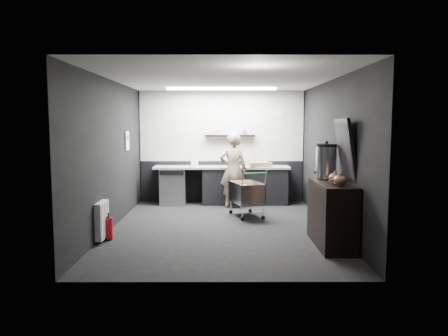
{
  "coord_description": "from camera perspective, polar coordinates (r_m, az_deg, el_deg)",
  "views": [
    {
      "loc": [
        0.03,
        -7.86,
        1.91
      ],
      "look_at": [
        0.05,
        0.4,
        1.07
      ],
      "focal_mm": 35.0,
      "sensor_mm": 36.0,
      "label": 1
    }
  ],
  "objects": [
    {
      "name": "wall_right",
      "position": [
        8.13,
        13.9,
        1.7
      ],
      "size": [
        0.0,
        5.5,
        5.5
      ],
      "primitive_type": "plane",
      "rotation": [
        1.57,
        0.0,
        -1.57
      ],
      "color": "black",
      "rests_on": "floor"
    },
    {
      "name": "sideboard",
      "position": [
        7.07,
        13.93,
        -4.79
      ],
      "size": [
        0.57,
        1.33,
        2.0
      ],
      "color": "black",
      "rests_on": "floor"
    },
    {
      "name": "poster_red_band",
      "position": [
        9.38,
        -12.51,
        3.92
      ],
      "size": [
        0.02,
        0.22,
        0.1
      ],
      "primitive_type": "cube",
      "color": "red",
      "rests_on": "poster"
    },
    {
      "name": "wall_back",
      "position": [
        10.63,
        -0.31,
        2.81
      ],
      "size": [
        5.5,
        0.0,
        5.5
      ],
      "primitive_type": "plane",
      "rotation": [
        1.57,
        0.0,
        0.0
      ],
      "color": "black",
      "rests_on": "floor"
    },
    {
      "name": "white_container",
      "position": [
        10.3,
        -3.87,
        0.58
      ],
      "size": [
        0.18,
        0.15,
        0.14
      ],
      "primitive_type": "cube",
      "rotation": [
        0.0,
        0.0,
        0.22
      ],
      "color": "white",
      "rests_on": "prep_counter"
    },
    {
      "name": "poster",
      "position": [
        9.39,
        -12.53,
        3.49
      ],
      "size": [
        0.02,
        0.3,
        0.4
      ],
      "primitive_type": "cube",
      "color": "white",
      "rests_on": "wall_left"
    },
    {
      "name": "pink_tub",
      "position": [
        10.33,
        1.37,
        0.77
      ],
      "size": [
        0.2,
        0.2,
        0.2
      ],
      "primitive_type": "cylinder",
      "color": "beige",
      "rests_on": "prep_counter"
    },
    {
      "name": "cardboard_box",
      "position": [
        10.31,
        4.51,
        0.49
      ],
      "size": [
        0.63,
        0.55,
        0.11
      ],
      "primitive_type": "cube",
      "rotation": [
        0.0,
        0.0,
        0.29
      ],
      "color": "#9D8553",
      "rests_on": "prep_counter"
    },
    {
      "name": "fire_extinguisher",
      "position": [
        7.47,
        -14.83,
        -7.51
      ],
      "size": [
        0.13,
        0.13,
        0.44
      ],
      "color": "#B60C15",
      "rests_on": "floor"
    },
    {
      "name": "dado_panel",
      "position": [
        10.69,
        -0.3,
        -1.75
      ],
      "size": [
        3.95,
        0.02,
        1.0
      ],
      "primitive_type": "cube",
      "color": "black",
      "rests_on": "wall_back"
    },
    {
      "name": "ceiling",
      "position": [
        7.9,
        -0.36,
        11.56
      ],
      "size": [
        5.5,
        5.5,
        0.0
      ],
      "primitive_type": "plane",
      "rotation": [
        3.14,
        0.0,
        0.0
      ],
      "color": "silver",
      "rests_on": "wall_back"
    },
    {
      "name": "wall_clock",
      "position": [
        10.68,
        7.28,
        7.07
      ],
      "size": [
        0.2,
        0.03,
        0.2
      ],
      "primitive_type": "cylinder",
      "rotation": [
        1.57,
        0.0,
        0.0
      ],
      "color": "white",
      "rests_on": "wall_back"
    },
    {
      "name": "person",
      "position": [
        9.89,
        1.22,
        -0.29
      ],
      "size": [
        0.64,
        0.43,
        1.71
      ],
      "primitive_type": "imported",
      "rotation": [
        0.0,
        0.0,
        3.18
      ],
      "color": "beige",
      "rests_on": "floor"
    },
    {
      "name": "floating_shelf",
      "position": [
        10.49,
        0.79,
        4.25
      ],
      "size": [
        1.2,
        0.22,
        0.04
      ],
      "primitive_type": "cube",
      "color": "black",
      "rests_on": "wall_back"
    },
    {
      "name": "ceiling_strip",
      "position": [
        9.74,
        -0.32,
        10.3
      ],
      "size": [
        2.4,
        0.2,
        0.04
      ],
      "primitive_type": "cube",
      "color": "white",
      "rests_on": "ceiling"
    },
    {
      "name": "floor",
      "position": [
        8.09,
        -0.35,
        -7.82
      ],
      "size": [
        5.5,
        5.5,
        0.0
      ],
      "primitive_type": "plane",
      "color": "black",
      "rests_on": "ground"
    },
    {
      "name": "kitchen_wall_panel",
      "position": [
        10.59,
        -0.31,
        5.51
      ],
      "size": [
        3.95,
        0.02,
        1.7
      ],
      "primitive_type": "cube",
      "color": "silver",
      "rests_on": "wall_back"
    },
    {
      "name": "wall_left",
      "position": [
        8.14,
        -14.58,
        1.69
      ],
      "size": [
        0.0,
        5.5,
        5.5
      ],
      "primitive_type": "plane",
      "rotation": [
        1.57,
        0.0,
        1.57
      ],
      "color": "black",
      "rests_on": "floor"
    },
    {
      "name": "prep_counter",
      "position": [
        10.39,
        0.44,
        -2.21
      ],
      "size": [
        3.2,
        0.61,
        0.9
      ],
      "color": "black",
      "rests_on": "floor"
    },
    {
      "name": "wall_front",
      "position": [
        5.15,
        -0.45,
        -0.44
      ],
      "size": [
        5.5,
        0.0,
        5.5
      ],
      "primitive_type": "plane",
      "rotation": [
        -1.57,
        0.0,
        0.0
      ],
      "color": "black",
      "rests_on": "floor"
    },
    {
      "name": "radiator",
      "position": [
        7.4,
        -15.67,
        -6.56
      ],
      "size": [
        0.1,
        0.5,
        0.6
      ],
      "primitive_type": "cube",
      "color": "white",
      "rests_on": "wall_left"
    },
    {
      "name": "shopping_cart",
      "position": [
        8.98,
        2.93,
        -3.49
      ],
      "size": [
        0.76,
        1.02,
        0.96
      ],
      "color": "silver",
      "rests_on": "floor"
    }
  ]
}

